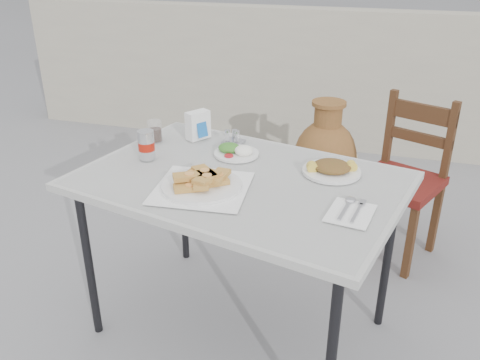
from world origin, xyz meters
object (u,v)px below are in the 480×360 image
(pide_plate, at_px, (202,180))
(napkin_holder, at_px, (198,125))
(salad_rice_plate, at_px, (236,151))
(condiment_caddy, at_px, (233,138))
(salad_chopped_plate, at_px, (332,168))
(cafe_table, at_px, (240,189))
(chair, at_px, (403,177))
(terracotta_urn, at_px, (325,159))
(soda_can, at_px, (146,145))
(cola_glass, at_px, (155,132))

(pide_plate, height_order, napkin_holder, napkin_holder)
(pide_plate, xyz_separation_m, salad_rice_plate, (0.03, 0.38, -0.01))
(napkin_holder, relative_size, condiment_caddy, 1.28)
(salad_rice_plate, distance_m, salad_chopped_plate, 0.46)
(cafe_table, bearing_deg, salad_rice_plate, 110.83)
(salad_rice_plate, relative_size, chair, 0.22)
(pide_plate, relative_size, terracotta_urn, 0.52)
(pide_plate, bearing_deg, salad_rice_plate, 85.64)
(soda_can, height_order, chair, soda_can)
(pide_plate, bearing_deg, cola_glass, 133.24)
(pide_plate, bearing_deg, condiment_caddy, 93.10)
(cafe_table, bearing_deg, pide_plate, -127.62)
(cola_glass, height_order, condiment_caddy, cola_glass)
(pide_plate, bearing_deg, soda_can, 148.18)
(cafe_table, xyz_separation_m, cola_glass, (-0.53, 0.29, 0.10))
(salad_rice_plate, relative_size, terracotta_urn, 0.27)
(pide_plate, relative_size, napkin_holder, 2.85)
(napkin_holder, bearing_deg, chair, 60.27)
(cafe_table, xyz_separation_m, salad_chopped_plate, (0.37, 0.15, 0.08))
(terracotta_urn, bearing_deg, soda_can, -116.66)
(chair, bearing_deg, cola_glass, -128.39)
(cafe_table, relative_size, cola_glass, 14.74)
(chair, bearing_deg, pide_plate, -103.14)
(salad_chopped_plate, distance_m, napkin_holder, 0.74)
(cafe_table, relative_size, pide_plate, 3.77)
(condiment_caddy, bearing_deg, soda_can, -136.66)
(soda_can, height_order, cola_glass, soda_can)
(cafe_table, distance_m, chair, 1.20)
(condiment_caddy, bearing_deg, salad_rice_plate, -68.03)
(cola_glass, bearing_deg, chair, 27.66)
(salad_chopped_plate, distance_m, chair, 0.92)
(condiment_caddy, bearing_deg, cafe_table, -68.73)
(pide_plate, height_order, salad_chopped_plate, pide_plate)
(salad_rice_plate, height_order, condiment_caddy, condiment_caddy)
(soda_can, xyz_separation_m, cola_glass, (-0.06, 0.22, -0.02))
(napkin_holder, xyz_separation_m, condiment_caddy, (0.19, -0.01, -0.05))
(salad_rice_plate, height_order, cola_glass, cola_glass)
(pide_plate, height_order, terracotta_urn, pide_plate)
(cafe_table, distance_m, condiment_caddy, 0.40)
(cola_glass, relative_size, terracotta_urn, 0.13)
(pide_plate, relative_size, cola_glass, 3.92)
(salad_chopped_plate, distance_m, soda_can, 0.83)
(cafe_table, bearing_deg, chair, 52.99)
(cola_glass, bearing_deg, condiment_caddy, 11.78)
(soda_can, xyz_separation_m, condiment_caddy, (0.32, 0.30, -0.04))
(terracotta_urn, bearing_deg, pide_plate, -101.55)
(cafe_table, bearing_deg, condiment_caddy, 111.27)
(salad_rice_plate, height_order, soda_can, soda_can)
(napkin_holder, relative_size, terracotta_urn, 0.18)
(pide_plate, relative_size, soda_can, 2.98)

